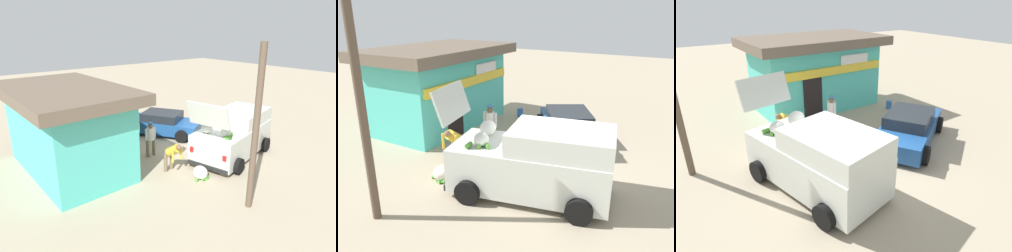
{
  "view_description": "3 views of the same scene",
  "coord_description": "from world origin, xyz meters",
  "views": [
    {
      "loc": [
        -9.76,
        9.73,
        5.58
      ],
      "look_at": [
        0.42,
        1.62,
        1.22
      ],
      "focal_mm": 32.06,
      "sensor_mm": 36.0,
      "label": 1
    },
    {
      "loc": [
        -9.13,
        -3.99,
        4.83
      ],
      "look_at": [
        0.17,
        1.75,
        1.03
      ],
      "focal_mm": 35.81,
      "sensor_mm": 36.0,
      "label": 2
    },
    {
      "loc": [
        -5.04,
        -6.69,
        5.13
      ],
      "look_at": [
        0.24,
        1.4,
        0.81
      ],
      "focal_mm": 31.22,
      "sensor_mm": 36.0,
      "label": 3
    }
  ],
  "objects": [
    {
      "name": "delivery_van",
      "position": [
        -1.78,
        -0.39,
        0.99
      ],
      "size": [
        3.02,
        4.84,
        2.9
      ],
      "color": "silver",
      "rests_on": "ground_plane"
    },
    {
      "name": "storefront_bar",
      "position": [
        1.47,
        5.87,
        1.78
      ],
      "size": [
        6.58,
        4.1,
        3.39
      ],
      "color": "#4CC6B7",
      "rests_on": "ground_plane"
    },
    {
      "name": "unloaded_banana_pile",
      "position": [
        -2.45,
        2.31,
        0.22
      ],
      "size": [
        0.89,
        0.82,
        0.47
      ],
      "color": "silver",
      "rests_on": "ground_plane"
    },
    {
      "name": "parked_sedan",
      "position": [
        2.49,
        0.38,
        0.58
      ],
      "size": [
        4.39,
        3.62,
        1.2
      ],
      "color": "#1E4C8C",
      "rests_on": "ground_plane"
    },
    {
      "name": "paint_bucket",
      "position": [
        4.26,
        3.49,
        0.2
      ],
      "size": [
        0.28,
        0.28,
        0.4
      ],
      "primitive_type": "cylinder",
      "color": "blue",
      "rests_on": "ground_plane"
    },
    {
      "name": "customer_bending",
      "position": [
        -1.36,
        2.82,
        0.78
      ],
      "size": [
        0.77,
        0.58,
        1.25
      ],
      "color": "#726047",
      "rests_on": "ground_plane"
    },
    {
      "name": "ground_plane",
      "position": [
        0.0,
        0.0,
        0.0
      ],
      "size": [
        60.0,
        60.0,
        0.0
      ],
      "primitive_type": "plane",
      "color": "tan"
    },
    {
      "name": "vendor_standing",
      "position": [
        0.43,
        2.6,
        0.9
      ],
      "size": [
        0.35,
        0.57,
        1.59
      ],
      "color": "#726047",
      "rests_on": "ground_plane"
    }
  ]
}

